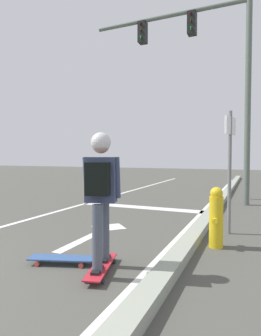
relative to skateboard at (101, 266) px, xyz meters
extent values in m
cube|color=silver|center=(-2.76, 3.91, -0.06)|extent=(0.12, 20.00, 0.01)
cube|color=silver|center=(0.49, 3.91, -0.06)|extent=(0.12, 20.00, 0.01)
cube|color=silver|center=(-1.06, 4.05, -0.06)|extent=(3.40, 0.40, 0.01)
cube|color=silver|center=(-0.89, 1.01, -0.06)|extent=(0.16, 1.40, 0.01)
cube|color=silver|center=(-0.89, 1.86, -0.06)|extent=(0.71, 0.71, 0.01)
cube|color=#979C8C|center=(0.74, 3.91, 0.00)|extent=(0.24, 24.00, 0.14)
cube|color=red|center=(0.00, 0.00, 0.01)|extent=(0.40, 0.87, 0.02)
cube|color=#B2B2B7|center=(-0.07, 0.28, -0.01)|extent=(0.16, 0.09, 0.01)
cylinder|color=#202B2F|center=(-0.16, 0.26, -0.04)|extent=(0.04, 0.06, 0.05)
cylinder|color=#202B2F|center=(0.01, 0.30, -0.04)|extent=(0.04, 0.06, 0.05)
cube|color=#B2B2B7|center=(0.07, -0.28, -0.01)|extent=(0.16, 0.09, 0.01)
cylinder|color=#202B2F|center=(-0.01, -0.30, -0.04)|extent=(0.04, 0.06, 0.05)
cylinder|color=#202B2F|center=(0.16, -0.26, -0.04)|extent=(0.04, 0.06, 0.05)
cylinder|color=#464E5C|center=(-0.04, 0.17, 0.38)|extent=(0.11, 0.11, 0.73)
cube|color=black|center=(-0.04, 0.17, 0.03)|extent=(0.15, 0.26, 0.03)
cylinder|color=#464E5C|center=(0.04, -0.17, 0.38)|extent=(0.11, 0.11, 0.73)
cube|color=black|center=(0.04, -0.17, 0.03)|extent=(0.15, 0.26, 0.03)
cube|color=#353E5C|center=(0.00, 0.00, 1.00)|extent=(0.38, 0.26, 0.51)
cylinder|color=#353E5C|center=(-0.18, -0.02, 1.03)|extent=(0.07, 0.11, 0.47)
cylinder|color=#353E5C|center=(0.17, 0.07, 1.03)|extent=(0.07, 0.10, 0.47)
sphere|color=tan|center=(0.00, 0.00, 1.40)|extent=(0.20, 0.20, 0.20)
sphere|color=silver|center=(0.00, 0.00, 1.43)|extent=(0.23, 0.23, 0.23)
cube|color=black|center=(0.04, -0.14, 1.02)|extent=(0.29, 0.20, 0.36)
cube|color=#32528A|center=(-0.57, 0.02, 0.01)|extent=(0.83, 0.46, 0.02)
cube|color=#B2B2B7|center=(-0.31, 0.10, 0.00)|extent=(0.10, 0.18, 0.01)
cylinder|color=#C84539|center=(-0.35, 0.20, -0.04)|extent=(0.06, 0.05, 0.06)
cylinder|color=#C84539|center=(-0.28, 0.01, -0.04)|extent=(0.06, 0.05, 0.06)
cube|color=#B2B2B7|center=(-0.83, -0.07, 0.00)|extent=(0.10, 0.18, 0.01)
cylinder|color=#C84539|center=(-0.86, 0.02, -0.04)|extent=(0.06, 0.05, 0.06)
cylinder|color=#C84539|center=(-0.80, -0.17, -0.04)|extent=(0.06, 0.05, 0.06)
cylinder|color=#59655A|center=(1.42, 5.55, 2.83)|extent=(0.16, 0.16, 5.80)
cylinder|color=#59655A|center=(-0.88, 5.55, 5.46)|extent=(4.58, 0.12, 0.12)
cube|color=black|center=(-0.11, 5.55, 5.11)|extent=(0.24, 0.28, 0.64)
cylinder|color=#3A0605|center=(-0.11, 5.40, 5.31)|extent=(0.02, 0.10, 0.10)
cylinder|color=#3C3106|center=(-0.11, 5.40, 5.11)|extent=(0.02, 0.10, 0.10)
cylinder|color=green|center=(-0.11, 5.40, 4.91)|extent=(0.02, 0.10, 0.10)
cube|color=black|center=(-1.64, 5.55, 5.11)|extent=(0.24, 0.28, 0.64)
cylinder|color=#3A0605|center=(-1.64, 5.40, 5.31)|extent=(0.02, 0.10, 0.10)
cylinder|color=#3C3106|center=(-1.64, 5.40, 5.11)|extent=(0.02, 0.10, 0.10)
cylinder|color=green|center=(-1.64, 5.40, 4.91)|extent=(0.02, 0.10, 0.10)
cylinder|color=slate|center=(1.21, 2.31, 0.99)|extent=(0.06, 0.06, 2.11)
cube|color=white|center=(1.21, 2.31, 1.79)|extent=(0.15, 0.44, 0.30)
cylinder|color=gold|center=(1.10, 1.46, 0.31)|extent=(0.20, 0.20, 0.75)
sphere|color=gold|center=(1.10, 1.46, 0.73)|extent=(0.18, 0.18, 0.18)
cylinder|color=gold|center=(1.10, 1.57, 0.34)|extent=(0.08, 0.08, 0.08)
cylinder|color=gold|center=(1.10, 1.35, 0.34)|extent=(0.08, 0.08, 0.08)
camera|label=1|loc=(1.59, -2.81, 1.27)|focal=30.34mm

